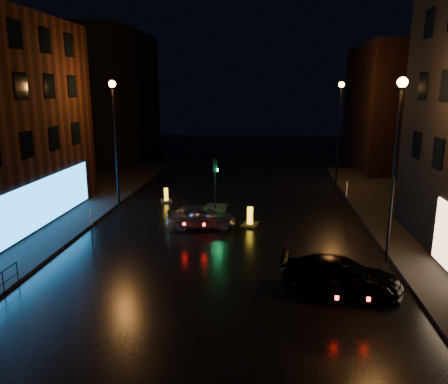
{
  "coord_description": "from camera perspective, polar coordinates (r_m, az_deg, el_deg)",
  "views": [
    {
      "loc": [
        2.13,
        -13.77,
        7.94
      ],
      "look_at": [
        0.02,
        7.51,
        2.8
      ],
      "focal_mm": 35.0,
      "sensor_mm": 36.0,
      "label": 1
    }
  ],
  "objects": [
    {
      "name": "street_lamp_rfar",
      "position": [
        36.3,
        14.84,
        9.32
      ],
      "size": [
        0.44,
        0.44,
        8.37
      ],
      "color": "black",
      "rests_on": "ground"
    },
    {
      "name": "street_lamp_rnear",
      "position": [
        20.71,
        21.64,
        5.97
      ],
      "size": [
        0.44,
        0.44,
        8.37
      ],
      "color": "black",
      "rests_on": "ground"
    },
    {
      "name": "dark_sedan",
      "position": [
        18.19,
        14.95,
        -10.48
      ],
      "size": [
        4.96,
        2.56,
        1.37
      ],
      "primitive_type": "imported",
      "rotation": [
        0.0,
        0.0,
        1.43
      ],
      "color": "black",
      "rests_on": "ground"
    },
    {
      "name": "ground",
      "position": [
        16.04,
        -2.82,
        -16.17
      ],
      "size": [
        120.0,
        120.0,
        0.0
      ],
      "primitive_type": "plane",
      "color": "black",
      "rests_on": "ground"
    },
    {
      "name": "road_sign_right",
      "position": [
        27.03,
        15.69,
        -0.04
      ],
      "size": [
        0.14,
        0.6,
        2.46
      ],
      "rotation": [
        0.0,
        0.0,
        3.02
      ],
      "color": "black",
      "rests_on": "ground"
    },
    {
      "name": "road_sign_left",
      "position": [
        22.69,
        -16.97,
        -3.56
      ],
      "size": [
        0.22,
        0.47,
        2.01
      ],
      "rotation": [
        0.0,
        0.0,
        0.37
      ],
      "color": "black",
      "rests_on": "ground"
    },
    {
      "name": "traffic_signal",
      "position": [
        28.95,
        -1.13,
        -1.38
      ],
      "size": [
        1.4,
        2.4,
        3.45
      ],
      "color": "black",
      "rests_on": "ground"
    },
    {
      "name": "building_far_right",
      "position": [
        47.59,
        21.72,
        10.24
      ],
      "size": [
        8.0,
        14.0,
        12.0
      ],
      "primitive_type": "cube",
      "color": "black",
      "rests_on": "ground"
    },
    {
      "name": "street_lamp_lfar",
      "position": [
        29.59,
        -14.11,
        8.5
      ],
      "size": [
        0.44,
        0.44,
        8.37
      ],
      "color": "black",
      "rests_on": "ground"
    },
    {
      "name": "building_far_left",
      "position": [
        52.04,
        -15.06,
        12.03
      ],
      "size": [
        8.0,
        16.0,
        14.0
      ],
      "primitive_type": "cube",
      "color": "black",
      "rests_on": "ground"
    },
    {
      "name": "bollard_near",
      "position": [
        25.78,
        3.41,
        -3.88
      ],
      "size": [
        1.11,
        1.44,
        1.13
      ],
      "rotation": [
        0.0,
        0.0,
        -0.21
      ],
      "color": "black",
      "rests_on": "ground"
    },
    {
      "name": "silver_hatchback",
      "position": [
        25.26,
        -3.04,
        -3.21
      ],
      "size": [
        4.14,
        2.06,
        1.36
      ],
      "primitive_type": "imported",
      "rotation": [
        0.0,
        0.0,
        1.69
      ],
      "color": "#A1A4A8",
      "rests_on": "ground"
    },
    {
      "name": "bollard_far",
      "position": [
        31.34,
        -7.56,
        -0.87
      ],
      "size": [
        1.08,
        1.31,
        0.99
      ],
      "rotation": [
        0.0,
        0.0,
        0.33
      ],
      "color": "black",
      "rests_on": "ground"
    }
  ]
}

